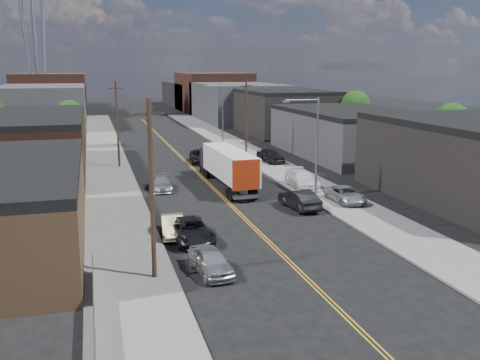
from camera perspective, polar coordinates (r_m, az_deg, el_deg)
ground at (r=79.89m, az=-7.43°, el=3.55°), size 260.00×260.00×0.00m
centerline at (r=65.27m, az=-5.53°, el=1.71°), size 0.32×120.00×0.01m
sidewalk_left at (r=64.32m, az=-13.89°, el=1.32°), size 5.00×140.00×0.15m
sidewalk_right at (r=67.53m, az=2.44°, el=2.16°), size 5.00×140.00×0.15m
warehouse_brown at (r=63.18m, az=-21.73°, el=3.59°), size 12.00×26.00×6.60m
industrial_right_b at (r=72.80m, az=11.64°, el=5.01°), size 14.00×24.00×6.10m
industrial_right_c at (r=96.46m, az=4.58°, el=7.32°), size 14.00×22.00×7.60m
skyline_left_a at (r=113.85m, az=-20.21°, el=7.44°), size 16.00×30.00×8.00m
skyline_right_a at (r=117.70m, az=-0.23°, el=8.30°), size 16.00×30.00×8.00m
skyline_left_b at (r=138.69m, az=-19.48°, el=8.60°), size 16.00×26.00×10.00m
skyline_right_b at (r=141.87m, az=-2.95°, el=9.32°), size 16.00×26.00×10.00m
skyline_left_c at (r=158.71m, az=-19.00°, el=8.43°), size 16.00×40.00×7.00m
skyline_right_c at (r=161.49m, az=-4.53°, el=9.09°), size 16.00×40.00×7.00m
streetlight_near at (r=47.56m, az=7.78°, el=4.30°), size 3.39×0.25×9.00m
streetlight_far at (r=80.71m, az=-2.15°, el=7.53°), size 3.39×0.25×9.00m
utility_pole_left_near at (r=29.13m, az=-9.41°, el=-1.00°), size 1.60×0.26×10.00m
utility_pole_left_far at (r=63.65m, az=-12.94°, el=5.87°), size 1.60×0.26×10.00m
utility_pole_right at (r=69.32m, az=0.67°, el=6.65°), size 1.60×0.26×10.00m
chainlink_fence at (r=24.36m, az=-15.27°, el=-15.18°), size 0.05×16.00×1.22m
tree_left_far at (r=80.61m, az=-17.65°, el=6.43°), size 4.35×4.20×6.97m
tree_right_near at (r=68.46m, az=21.60°, el=5.52°), size 4.60×4.48×7.44m
tree_right_far at (r=88.67m, az=12.24°, el=7.57°), size 4.85×4.76×7.91m
semi_truck at (r=52.85m, az=-1.50°, el=1.69°), size 2.86×14.54×3.78m
car_left_a at (r=30.89m, az=-3.15°, el=-8.62°), size 2.24×4.52×1.48m
car_left_b at (r=37.76m, az=-7.20°, el=-4.88°), size 1.89×4.41×1.41m
car_left_c at (r=36.44m, az=-5.28°, el=-5.37°), size 2.81×5.59×1.52m
car_left_d at (r=51.71m, az=-8.42°, el=-0.35°), size 2.07×4.63×1.32m
car_right_oncoming at (r=44.67m, az=6.35°, el=-2.07°), size 2.21×5.03×1.61m
car_right_lot_a at (r=46.96m, az=11.19°, el=-1.52°), size 2.23×4.79×1.33m
car_right_lot_b at (r=51.97m, az=6.60°, el=0.09°), size 2.56×5.66×1.61m
car_right_lot_c at (r=65.45m, az=3.26°, el=2.63°), size 2.57×5.05×1.65m
car_ahead_truck at (r=65.96m, az=-4.13°, el=2.53°), size 3.22×5.96×1.59m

